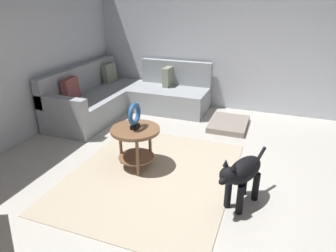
# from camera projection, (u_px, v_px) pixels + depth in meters

# --- Properties ---
(ground_plane) EXTENTS (6.00, 6.00, 0.10)m
(ground_plane) POSITION_uv_depth(u_px,v_px,m) (205.00, 198.00, 3.32)
(ground_plane) COLOR beige
(wall_right) EXTENTS (0.12, 6.00, 2.70)m
(wall_right) POSITION_uv_depth(u_px,v_px,m) (248.00, 37.00, 5.29)
(wall_right) COLOR silver
(wall_right) RESTS_ON ground_plane
(area_rug) EXTENTS (2.30, 1.90, 0.01)m
(area_rug) POSITION_uv_depth(u_px,v_px,m) (152.00, 175.00, 3.65)
(area_rug) COLOR #BCAD93
(area_rug) RESTS_ON ground_plane
(sectional_couch) EXTENTS (2.20, 2.25, 0.88)m
(sectional_couch) POSITION_uv_depth(u_px,v_px,m) (125.00, 97.00, 5.54)
(sectional_couch) COLOR #9EA3A8
(sectional_couch) RESTS_ON ground_plane
(side_table) EXTENTS (0.60, 0.60, 0.54)m
(side_table) POSITION_uv_depth(u_px,v_px,m) (136.00, 138.00, 3.66)
(side_table) COLOR brown
(side_table) RESTS_ON ground_plane
(torus_sculpture) EXTENTS (0.28, 0.08, 0.33)m
(torus_sculpture) POSITION_uv_depth(u_px,v_px,m) (135.00, 115.00, 3.55)
(torus_sculpture) COLOR black
(torus_sculpture) RESTS_ON side_table
(dog_bed_mat) EXTENTS (0.80, 0.60, 0.09)m
(dog_bed_mat) POSITION_uv_depth(u_px,v_px,m) (229.00, 124.00, 5.01)
(dog_bed_mat) COLOR gray
(dog_bed_mat) RESTS_ON ground_plane
(dog) EXTENTS (0.80, 0.41, 0.63)m
(dog) POSITION_uv_depth(u_px,v_px,m) (242.00, 174.00, 2.99)
(dog) COLOR black
(dog) RESTS_ON ground_plane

